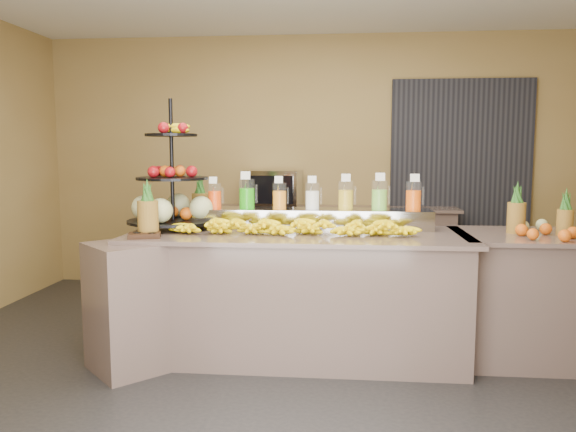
# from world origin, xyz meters

# --- Properties ---
(ground) EXTENTS (6.00, 6.00, 0.00)m
(ground) POSITION_xyz_m (0.00, 0.00, 0.00)
(ground) COLOR black
(ground) RESTS_ON ground
(room_envelope) EXTENTS (6.04, 5.02, 2.82)m
(room_envelope) POSITION_xyz_m (0.19, 0.79, 1.88)
(room_envelope) COLOR olive
(room_envelope) RESTS_ON ground
(buffet_counter) EXTENTS (2.75, 1.25, 0.93)m
(buffet_counter) POSITION_xyz_m (-0.12, 0.26, 0.47)
(buffet_counter) COLOR gray
(buffet_counter) RESTS_ON ground
(right_counter) EXTENTS (1.08, 0.88, 0.93)m
(right_counter) POSITION_xyz_m (1.70, 0.40, 0.47)
(right_counter) COLOR gray
(right_counter) RESTS_ON ground
(back_ledge) EXTENTS (3.10, 0.55, 0.93)m
(back_ledge) POSITION_xyz_m (0.00, 2.25, 0.47)
(back_ledge) COLOR gray
(back_ledge) RESTS_ON ground
(pitcher_tray) EXTENTS (1.85, 0.30, 0.15)m
(pitcher_tray) POSITION_xyz_m (0.09, 0.58, 1.01)
(pitcher_tray) COLOR gray
(pitcher_tray) RESTS_ON buffet_counter
(juice_pitcher_orange_a) EXTENTS (0.11, 0.11, 0.26)m
(juice_pitcher_orange_a) POSITION_xyz_m (-0.69, 0.58, 1.17)
(juice_pitcher_orange_a) COLOR silver
(juice_pitcher_orange_a) RESTS_ON pitcher_tray
(juice_pitcher_green) EXTENTS (0.13, 0.13, 0.31)m
(juice_pitcher_green) POSITION_xyz_m (-0.43, 0.58, 1.18)
(juice_pitcher_green) COLOR silver
(juice_pitcher_green) RESTS_ON pitcher_tray
(juice_pitcher_orange_b) EXTENTS (0.11, 0.12, 0.27)m
(juice_pitcher_orange_b) POSITION_xyz_m (-0.17, 0.58, 1.17)
(juice_pitcher_orange_b) COLOR silver
(juice_pitcher_orange_b) RESTS_ON pitcher_tray
(juice_pitcher_milk) EXTENTS (0.11, 0.12, 0.27)m
(juice_pitcher_milk) POSITION_xyz_m (0.09, 0.58, 1.17)
(juice_pitcher_milk) COLOR silver
(juice_pitcher_milk) RESTS_ON pitcher_tray
(juice_pitcher_lemon) EXTENTS (0.12, 0.12, 0.29)m
(juice_pitcher_lemon) POSITION_xyz_m (0.35, 0.58, 1.18)
(juice_pitcher_lemon) COLOR silver
(juice_pitcher_lemon) RESTS_ON pitcher_tray
(juice_pitcher_lime) EXTENTS (0.12, 0.13, 0.30)m
(juice_pitcher_lime) POSITION_xyz_m (0.61, 0.58, 1.18)
(juice_pitcher_lime) COLOR silver
(juice_pitcher_lime) RESTS_ON pitcher_tray
(juice_pitcher_orange_c) EXTENTS (0.12, 0.12, 0.29)m
(juice_pitcher_orange_c) POSITION_xyz_m (0.87, 0.58, 1.18)
(juice_pitcher_orange_c) COLOR silver
(juice_pitcher_orange_c) RESTS_ON pitcher_tray
(banana_heap) EXTENTS (1.82, 0.16, 0.15)m
(banana_heap) POSITION_xyz_m (-0.00, 0.26, 1.00)
(banana_heap) COLOR yellow
(banana_heap) RESTS_ON buffet_counter
(fruit_stand) EXTENTS (0.75, 0.75, 1.00)m
(fruit_stand) POSITION_xyz_m (-0.95, 0.47, 1.18)
(fruit_stand) COLOR black
(fruit_stand) RESTS_ON buffet_counter
(condiment_caddy) EXTENTS (0.25, 0.21, 0.03)m
(condiment_caddy) POSITION_xyz_m (-1.05, -0.04, 0.95)
(condiment_caddy) COLOR black
(condiment_caddy) RESTS_ON buffet_counter
(pineapple_left_a) EXTENTS (0.15, 0.15, 0.41)m
(pineapple_left_a) POSITION_xyz_m (-1.06, 0.06, 1.08)
(pineapple_left_a) COLOR brown
(pineapple_left_a) RESTS_ON buffet_counter
(pineapple_left_b) EXTENTS (0.14, 0.14, 0.41)m
(pineapple_left_b) POSITION_xyz_m (-0.85, 0.75, 1.09)
(pineapple_left_b) COLOR brown
(pineapple_left_b) RESTS_ON buffet_counter
(right_fruit_pile) EXTENTS (0.43, 0.41, 0.23)m
(right_fruit_pile) POSITION_xyz_m (1.74, 0.30, 1.00)
(right_fruit_pile) COLOR brown
(right_fruit_pile) RESTS_ON right_counter
(oven_warmer) EXTENTS (0.63, 0.47, 0.39)m
(oven_warmer) POSITION_xyz_m (-0.42, 2.25, 1.13)
(oven_warmer) COLOR gray
(oven_warmer) RESTS_ON back_ledge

